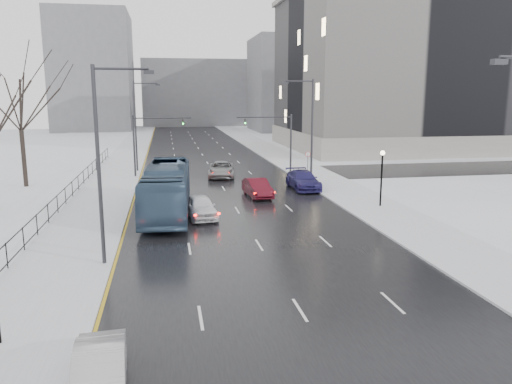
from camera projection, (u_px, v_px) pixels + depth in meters
road at (206, 161)px, 65.54m from camera, size 16.00×150.00×0.04m
cross_road at (215, 175)px, 53.95m from camera, size 130.00×10.00×0.04m
sidewalk_left at (124, 162)px, 63.70m from camera, size 5.00×150.00×0.16m
sidewalk_right at (284, 159)px, 67.35m from camera, size 5.00×150.00×0.16m
park_strip at (45, 164)px, 62.05m from camera, size 14.00×150.00×0.12m
tree_park_e at (26, 187)px, 46.92m from camera, size 9.45×9.45×13.50m
iron_fence at (51, 209)px, 34.13m from camera, size 0.06×70.00×1.30m
streetlight_r_mid at (310, 127)px, 46.57m from camera, size 2.95×0.25×10.00m
streetlight_l_near at (103, 156)px, 24.41m from camera, size 2.95×0.25×10.00m
streetlight_l_far at (137, 122)px, 55.32m from camera, size 2.95×0.25×10.00m
lamppost_r_mid at (382, 170)px, 37.91m from camera, size 0.36×0.36×4.28m
mast_signal_right at (281, 136)px, 54.44m from camera, size 6.10×0.33×6.50m
mast_signal_left at (144, 138)px, 51.89m from camera, size 6.10×0.33×6.50m
no_uturn_sign at (308, 157)px, 51.25m from camera, size 0.60×0.06×2.70m
civic_building at (414, 78)px, 81.07m from camera, size 41.00×31.00×24.80m
bldg_far_right at (302, 85)px, 121.42m from camera, size 24.00×20.00×22.00m
bldg_far_left at (94, 72)px, 121.81m from camera, size 18.00×22.00×28.00m
bldg_far_center at (197, 93)px, 141.78m from camera, size 30.00×18.00×18.00m
sedan_left_near at (100, 372)px, 14.34m from camera, size 1.75×4.28×1.38m
bus at (167, 189)px, 36.08m from camera, size 3.82×13.15×3.62m
sedan_center_near at (201, 207)px, 35.09m from camera, size 2.42×4.84×1.58m
sedan_right_near at (257, 188)px, 42.32m from camera, size 2.08×4.85×1.56m
sedan_right_cross at (221, 169)px, 52.59m from camera, size 3.45×6.16×1.63m
sedan_right_far at (303, 180)px, 45.85m from camera, size 2.34×5.74×1.67m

